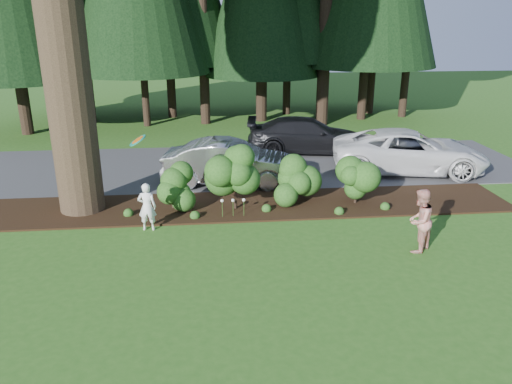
# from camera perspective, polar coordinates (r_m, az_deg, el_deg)

# --- Properties ---
(ground) EXTENTS (80.00, 80.00, 0.00)m
(ground) POSITION_cam_1_polar(r_m,az_deg,el_deg) (11.82, -0.49, -7.31)
(ground) COLOR #295819
(ground) RESTS_ON ground
(mulch_bed) EXTENTS (16.00, 2.50, 0.05)m
(mulch_bed) POSITION_cam_1_polar(r_m,az_deg,el_deg) (14.78, -1.64, -1.57)
(mulch_bed) COLOR black
(mulch_bed) RESTS_ON ground
(driveway) EXTENTS (22.00, 6.00, 0.03)m
(driveway) POSITION_cam_1_polar(r_m,az_deg,el_deg) (18.80, -2.58, 3.02)
(driveway) COLOR #38383A
(driveway) RESTS_ON ground
(shrub_row) EXTENTS (6.53, 1.60, 1.61)m
(shrub_row) POSITION_cam_1_polar(r_m,az_deg,el_deg) (14.48, 1.40, 1.27)
(shrub_row) COLOR #1F4615
(shrub_row) RESTS_ON ground
(lily_cluster) EXTENTS (0.69, 0.09, 0.57)m
(lily_cluster) POSITION_cam_1_polar(r_m,az_deg,el_deg) (13.80, -2.65, -1.05)
(lily_cluster) COLOR #1F4615
(lily_cluster) RESTS_ON ground
(car_silver_wagon) EXTENTS (4.63, 2.26, 1.46)m
(car_silver_wagon) POSITION_cam_1_polar(r_m,az_deg,el_deg) (16.51, -2.89, 3.37)
(car_silver_wagon) COLOR #AAAAAF
(car_silver_wagon) RESTS_ON driveway
(car_white_suv) EXTENTS (5.78, 3.50, 1.50)m
(car_white_suv) POSITION_cam_1_polar(r_m,az_deg,el_deg) (18.66, 17.11, 4.47)
(car_white_suv) COLOR silver
(car_white_suv) RESTS_ON driveway
(car_dark_suv) EXTENTS (5.08, 2.59, 1.41)m
(car_dark_suv) POSITION_cam_1_polar(r_m,az_deg,el_deg) (20.60, 5.88, 6.47)
(car_dark_suv) COLOR black
(car_dark_suv) RESTS_ON driveway
(child) EXTENTS (0.50, 0.35, 1.29)m
(child) POSITION_cam_1_polar(r_m,az_deg,el_deg) (13.27, -12.34, -1.66)
(child) COLOR white
(child) RESTS_ON ground
(adult) EXTENTS (0.95, 0.94, 1.55)m
(adult) POSITION_cam_1_polar(r_m,az_deg,el_deg) (12.37, 18.18, -3.14)
(adult) COLOR red
(adult) RESTS_ON ground
(frisbee) EXTENTS (0.44, 0.47, 0.29)m
(frisbee) POSITION_cam_1_polar(r_m,az_deg,el_deg) (12.83, -13.37, 5.77)
(frisbee) COLOR #167C6B
(frisbee) RESTS_ON ground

